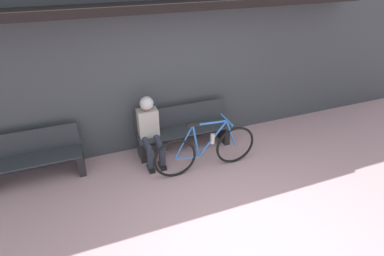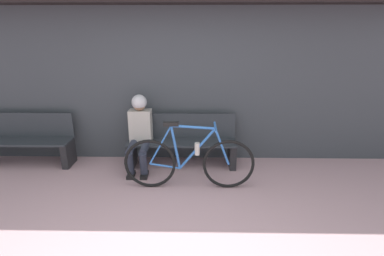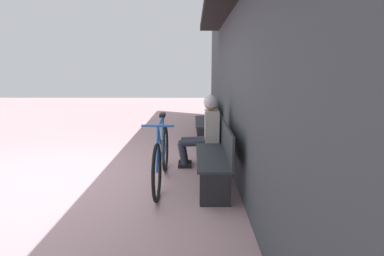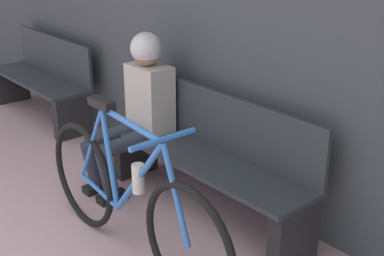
{
  "view_description": "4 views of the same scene",
  "coord_description": "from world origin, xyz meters",
  "px_view_note": "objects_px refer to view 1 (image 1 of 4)",
  "views": [
    {
      "loc": [
        -1.47,
        -2.39,
        3.18
      ],
      "look_at": [
        0.08,
        1.7,
        0.6
      ],
      "focal_mm": 28.0,
      "sensor_mm": 36.0,
      "label": 1
    },
    {
      "loc": [
        0.28,
        -2.41,
        2.08
      ],
      "look_at": [
        0.2,
        1.77,
        0.71
      ],
      "focal_mm": 28.0,
      "sensor_mm": 36.0,
      "label": 2
    },
    {
      "loc": [
        4.09,
        1.74,
        1.57
      ],
      "look_at": [
        0.07,
        1.72,
        0.76
      ],
      "focal_mm": 28.0,
      "sensor_mm": 36.0,
      "label": 3
    },
    {
      "loc": [
        2.48,
        -0.17,
        1.9
      ],
      "look_at": [
        0.33,
        1.65,
        0.8
      ],
      "focal_mm": 50.0,
      "sensor_mm": 36.0,
      "label": 4
    }
  ],
  "objects_px": {
    "person_seated": "(149,126)",
    "bicycle": "(206,150)",
    "park_bench_far": "(32,159)",
    "park_bench_near": "(183,130)"
  },
  "relations": [
    {
      "from": "bicycle",
      "to": "park_bench_far",
      "type": "bearing_deg",
      "value": 164.39
    },
    {
      "from": "bicycle",
      "to": "park_bench_far",
      "type": "xyz_separation_m",
      "value": [
        -2.65,
        0.74,
        -0.02
      ]
    },
    {
      "from": "park_bench_far",
      "to": "park_bench_near",
      "type": "bearing_deg",
      "value": 0.07
    },
    {
      "from": "person_seated",
      "to": "park_bench_far",
      "type": "bearing_deg",
      "value": 176.38
    },
    {
      "from": "bicycle",
      "to": "person_seated",
      "type": "distance_m",
      "value": 1.03
    },
    {
      "from": "bicycle",
      "to": "person_seated",
      "type": "xyz_separation_m",
      "value": [
        -0.78,
        0.62,
        0.27
      ]
    },
    {
      "from": "bicycle",
      "to": "park_bench_far",
      "type": "distance_m",
      "value": 2.75
    },
    {
      "from": "park_bench_near",
      "to": "bicycle",
      "type": "bearing_deg",
      "value": -79.54
    },
    {
      "from": "park_bench_near",
      "to": "person_seated",
      "type": "distance_m",
      "value": 0.71
    },
    {
      "from": "person_seated",
      "to": "bicycle",
      "type": "bearing_deg",
      "value": -38.66
    }
  ]
}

